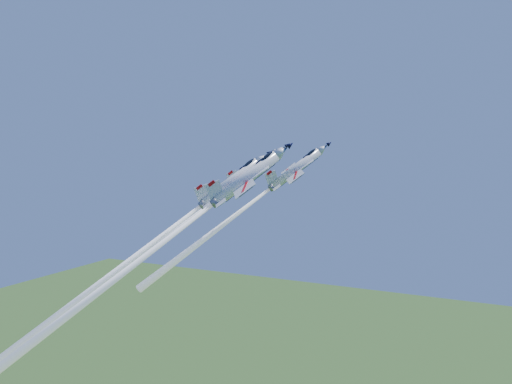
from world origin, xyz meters
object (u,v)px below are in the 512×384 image
at_px(jet_lead, 239,212).
at_px(jet_slot, 136,255).
at_px(jet_left, 203,209).
at_px(jet_right, 131,267).

bearing_deg(jet_lead, jet_slot, -93.44).
bearing_deg(jet_left, jet_slot, -67.87).
bearing_deg(jet_left, jet_lead, 44.99).
distance_m(jet_left, jet_right, 19.33).
distance_m(jet_lead, jet_slot, 21.18).
relative_size(jet_right, jet_slot, 1.14).
bearing_deg(jet_left, jet_right, -54.10).
distance_m(jet_right, jet_slot, 4.86).
xyz_separation_m(jet_lead, jet_right, (-14.69, -14.38, -9.26)).
relative_size(jet_lead, jet_left, 1.02).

